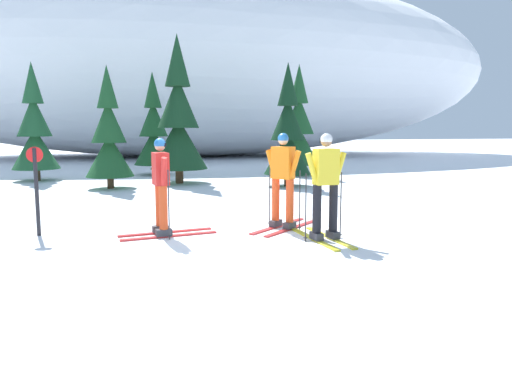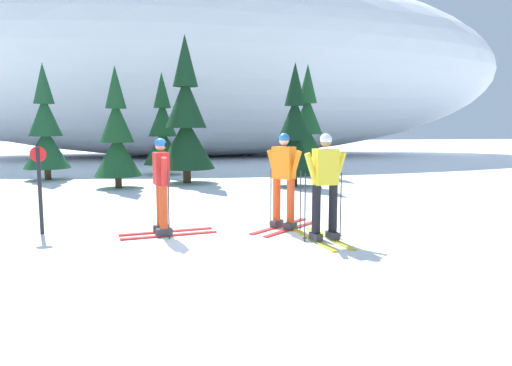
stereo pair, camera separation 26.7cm
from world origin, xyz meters
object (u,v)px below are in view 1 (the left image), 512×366
Objects in this scene: skier_orange_jacket at (283,179)px; pine_tree_left at (35,131)px; pine_tree_center at (154,132)px; pine_tree_far_right at (299,129)px; pine_tree_right at (288,135)px; skier_yellow_jacket at (325,185)px; pine_tree_center_left at (109,138)px; trail_marker_post at (36,186)px; pine_tree_center_right at (178,122)px; skier_red_jacket at (161,185)px.

skier_orange_jacket is 11.83m from pine_tree_left.
pine_tree_far_right is at bearing -14.31° from pine_tree_center.
skier_orange_jacket is at bearing -106.71° from pine_tree_right.
pine_tree_far_right is at bearing -1.26° from pine_tree_left.
skier_yellow_jacket is 12.96m from pine_tree_left.
trail_marker_post is at bearing -95.71° from pine_tree_center_left.
pine_tree_center is at bearing 165.69° from pine_tree_far_right.
pine_tree_left is at bearing -163.58° from pine_tree_center.
pine_tree_right is at bearing 79.04° from skier_yellow_jacket.
skier_yellow_jacket is 0.41× the size of pine_tree_far_right.
pine_tree_center_right is at bearing 155.84° from pine_tree_right.
skier_orange_jacket is 7.87m from pine_tree_center_left.
pine_tree_center is at bearing 79.29° from trail_marker_post.
skier_red_jacket is 0.44× the size of pine_tree_right.
pine_tree_center_left reaches higher than skier_orange_jacket.
pine_tree_right reaches higher than pine_tree_center_left.
pine_tree_center_left is at bearing -156.89° from pine_tree_center_right.
pine_tree_far_right reaches higher than pine_tree_left.
skier_orange_jacket reaches higher than skier_red_jacket.
pine_tree_right is at bearing -6.09° from pine_tree_center_left.
skier_yellow_jacket is 9.01m from pine_tree_center_left.
pine_tree_center_right reaches higher than skier_orange_jacket.
pine_tree_center_left reaches higher than trail_marker_post.
skier_red_jacket is 0.41× the size of pine_tree_left.
pine_tree_right reaches higher than skier_orange_jacket.
skier_red_jacket reaches higher than trail_marker_post.
skier_yellow_jacket is (2.74, -0.96, 0.05)m from skier_red_jacket.
pine_tree_right reaches higher than trail_marker_post.
skier_yellow_jacket is at bearing -56.50° from pine_tree_left.
pine_tree_center is at bearing 16.42° from pine_tree_left.
skier_orange_jacket is 1.15m from skier_yellow_jacket.
pine_tree_center is (-0.18, 11.07, 0.83)m from skier_red_jacket.
pine_tree_center_right reaches higher than pine_tree_far_right.
skier_yellow_jacket is 0.43× the size of pine_tree_left.
skier_yellow_jacket is at bearing -76.35° from pine_tree_center.
skier_orange_jacket is 0.41× the size of pine_tree_far_right.
pine_tree_left is 5.45m from pine_tree_center_right.
trail_marker_post is (-7.74, -9.15, -0.96)m from pine_tree_far_right.
pine_tree_center is 2.60× the size of trail_marker_post.
skier_orange_jacket is at bearing -4.58° from trail_marker_post.
pine_tree_far_right is (3.27, 9.51, 0.90)m from skier_orange_jacket.
skier_yellow_jacket is at bearing -19.26° from skier_red_jacket.
skier_red_jacket is 7.14m from pine_tree_center_left.
pine_tree_far_right reaches higher than skier_orange_jacket.
trail_marker_post is (-0.65, -6.49, -0.72)m from pine_tree_center_left.
pine_tree_center_right is at bearing -74.80° from pine_tree_center.
skier_orange_jacket is 0.47× the size of pine_tree_center_left.
pine_tree_center_right is at bearing 85.03° from skier_red_jacket.
pine_tree_left reaches higher than skier_orange_jacket.
skier_orange_jacket is 2.29m from skier_red_jacket.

